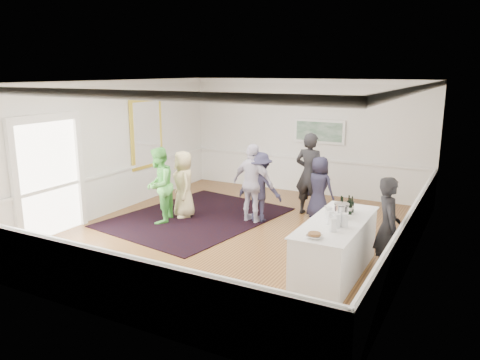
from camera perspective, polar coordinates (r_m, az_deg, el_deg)
The scene contains 23 objects.
floor at distance 10.11m, azimuth -0.19°, elevation -6.53°, with size 8.00×8.00×0.00m, color brown.
ceiling at distance 9.52m, azimuth -0.20°, elevation 11.92°, with size 7.00×8.00×0.02m, color white.
wall_left at distance 11.73m, azimuth -15.45°, elevation 3.84°, with size 0.02×8.00×3.20m, color white.
wall_right at distance 8.63m, azimuth 20.72°, elevation 0.20°, with size 0.02×8.00×3.20m, color white.
wall_back at distance 13.30m, azimuth 8.04°, elevation 5.25°, with size 7.00×0.02×3.20m, color white.
wall_front at distance 6.55m, azimuth -17.07°, elevation -3.50°, with size 7.00×0.02×3.20m, color white.
wainscoting at distance 9.95m, azimuth -0.19°, elevation -3.82°, with size 7.00×8.00×1.00m, color white, non-canonical shape.
mirror at distance 12.64m, azimuth -11.30°, elevation 5.62°, with size 0.05×1.25×1.85m.
doorway at distance 10.45m, azimuth -22.30°, elevation 1.20°, with size 0.10×1.78×2.56m.
landscape_painting at distance 13.09m, azimuth 9.63°, elevation 5.86°, with size 1.44×0.06×0.66m.
area_rug at distance 11.21m, azimuth -5.35°, elevation -4.52°, with size 3.07×4.03×0.02m, color black.
serving_table at distance 8.18m, azimuth 11.57°, elevation -8.08°, with size 0.90×2.37×0.96m.
bartender at distance 8.21m, azimuth 17.56°, elevation -5.54°, with size 0.63×0.41×1.73m, color black.
guest_tan at distance 11.12m, azimuth -6.89°, elevation -0.52°, with size 0.78×0.51×1.59m, color tan.
guest_green at distance 10.77m, azimuth -9.84°, elevation -0.65°, with size 0.85×0.66×1.74m, color #59C34E.
guest_lilac at distance 10.63m, azimuth 1.60°, elevation -0.42°, with size 1.07×0.44×1.82m, color silver.
guest_dark_a at distance 10.71m, azimuth 2.39°, elevation -0.86°, with size 1.05×0.60×1.62m, color #222138.
guest_dark_b at distance 11.29m, azimuth 8.49°, elevation 0.71°, with size 0.73×0.48×2.00m, color black.
guest_navy at distance 11.11m, azimuth 9.64°, elevation -0.92°, with size 0.72×0.47×1.47m, color #222138.
wine_bottles at distance 8.48m, azimuth 12.90°, elevation -2.87°, with size 0.26×0.24×0.31m.
juice_pitchers at distance 7.73m, azimuth 11.45°, elevation -4.66°, with size 0.45×0.63×0.24m.
ice_bucket at distance 8.20m, azimuth 12.26°, elevation -3.70°, with size 0.26×0.26×0.24m, color silver.
nut_bowl at distance 7.16m, azimuth 9.05°, elevation -6.69°, with size 0.25×0.25×0.07m.
Camera 1 is at (4.51, -8.38, 3.42)m, focal length 35.00 mm.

